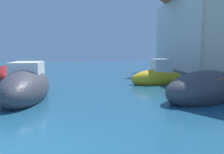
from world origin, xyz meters
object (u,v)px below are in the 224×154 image
(moored_boat_2, at_px, (158,77))
(waterfront_building_annex, at_px, (208,28))
(moored_boat_1, at_px, (205,90))
(waterfront_building_far, at_px, (208,28))
(moored_boat_0, at_px, (26,87))
(moored_boat_4, at_px, (14,74))

(moored_boat_2, relative_size, waterfront_building_annex, 0.38)
(moored_boat_1, bearing_deg, moored_boat_2, -108.78)
(waterfront_building_annex, bearing_deg, waterfront_building_far, -90.00)
(waterfront_building_annex, bearing_deg, moored_boat_0, -147.35)
(moored_boat_0, bearing_deg, waterfront_building_annex, 121.29)
(moored_boat_2, bearing_deg, moored_boat_4, -24.31)
(moored_boat_0, height_order, waterfront_building_far, waterfront_building_far)
(moored_boat_2, bearing_deg, waterfront_building_annex, -148.15)
(moored_boat_1, xyz_separation_m, moored_boat_4, (-10.69, 7.99, 0.00))
(moored_boat_4, bearing_deg, waterfront_building_far, 94.19)
(moored_boat_0, distance_m, moored_boat_2, 8.38)
(moored_boat_1, bearing_deg, moored_boat_0, -34.68)
(moored_boat_2, height_order, moored_boat_4, moored_boat_2)
(moored_boat_0, height_order, moored_boat_1, moored_boat_0)
(waterfront_building_annex, xyz_separation_m, waterfront_building_far, (0.00, -0.08, 0.05))
(moored_boat_0, xyz_separation_m, moored_boat_2, (7.55, 3.64, -0.10))
(moored_boat_2, height_order, waterfront_building_annex, waterfront_building_annex)
(moored_boat_4, bearing_deg, moored_boat_1, 49.66)
(moored_boat_0, relative_size, moored_boat_4, 0.85)
(moored_boat_2, bearing_deg, moored_boat_0, 18.02)
(moored_boat_2, xyz_separation_m, waterfront_building_annex, (6.50, 5.37, 3.82))
(moored_boat_4, height_order, waterfront_building_far, waterfront_building_far)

